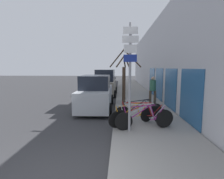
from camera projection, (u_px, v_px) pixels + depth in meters
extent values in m
plane|color=#333335|center=(105.00, 97.00, 14.93)|extent=(80.00, 80.00, 0.00)
cube|color=gray|center=(133.00, 92.00, 17.58)|extent=(3.20, 32.00, 0.15)
cube|color=#BCBCC1|center=(151.00, 60.00, 17.11)|extent=(0.20, 32.00, 6.50)
cube|color=#26598C|center=(190.00, 97.00, 7.35)|extent=(0.03, 2.28, 2.32)
cube|color=#26598C|center=(170.00, 88.00, 10.27)|extent=(0.03, 2.28, 2.32)
cube|color=#26598C|center=(159.00, 84.00, 13.19)|extent=(0.03, 2.28, 2.32)
cube|color=#26598C|center=(152.00, 81.00, 16.11)|extent=(0.03, 2.28, 2.32)
cylinder|color=#939399|center=(130.00, 79.00, 6.35)|extent=(0.09, 0.09, 3.94)
cube|color=white|center=(131.00, 30.00, 6.09)|extent=(0.52, 0.02, 0.25)
cube|color=white|center=(130.00, 39.00, 6.13)|extent=(0.58, 0.02, 0.24)
cube|color=white|center=(130.00, 49.00, 6.17)|extent=(0.46, 0.02, 0.29)
cube|color=navy|center=(130.00, 58.00, 6.21)|extent=(0.47, 0.02, 0.26)
cylinder|color=black|center=(124.00, 121.00, 6.61)|extent=(0.69, 0.19, 0.70)
cylinder|color=black|center=(164.00, 119.00, 6.91)|extent=(0.69, 0.19, 0.70)
cylinder|color=#8C1E72|center=(139.00, 112.00, 6.68)|extent=(0.91, 0.24, 0.57)
cylinder|color=#8C1E72|center=(142.00, 106.00, 6.66)|extent=(1.06, 0.28, 0.09)
cylinder|color=#8C1E72|center=(153.00, 112.00, 6.78)|extent=(0.20, 0.08, 0.50)
cylinder|color=#8C1E72|center=(157.00, 119.00, 6.85)|extent=(0.57, 0.16, 0.08)
cylinder|color=#8C1E72|center=(160.00, 113.00, 6.84)|extent=(0.43, 0.13, 0.56)
cylinder|color=#8C1E72|center=(126.00, 114.00, 6.58)|extent=(0.20, 0.08, 0.60)
cube|color=black|center=(155.00, 106.00, 6.76)|extent=(0.21, 0.12, 0.04)
cylinder|color=#99999E|center=(128.00, 106.00, 6.56)|extent=(0.12, 0.43, 0.02)
cylinder|color=black|center=(120.00, 118.00, 7.00)|extent=(0.70, 0.08, 0.70)
cylinder|color=black|center=(164.00, 118.00, 7.05)|extent=(0.70, 0.08, 0.70)
cylinder|color=#B7B7BC|center=(137.00, 110.00, 6.98)|extent=(1.00, 0.11, 0.57)
cylinder|color=#B7B7BC|center=(139.00, 104.00, 6.95)|extent=(1.16, 0.12, 0.09)
cylinder|color=#B7B7BC|center=(151.00, 111.00, 7.00)|extent=(0.21, 0.05, 0.50)
cylinder|color=#B7B7BC|center=(157.00, 117.00, 7.04)|extent=(0.63, 0.07, 0.08)
cylinder|color=#B7B7BC|center=(159.00, 112.00, 7.01)|extent=(0.47, 0.06, 0.56)
cylinder|color=#B7B7BC|center=(123.00, 111.00, 6.97)|extent=(0.21, 0.05, 0.60)
cube|color=black|center=(154.00, 104.00, 6.97)|extent=(0.21, 0.09, 0.04)
cylinder|color=#99999E|center=(125.00, 104.00, 6.93)|extent=(0.05, 0.44, 0.02)
cylinder|color=black|center=(116.00, 120.00, 6.89)|extent=(0.57, 0.38, 0.65)
cylinder|color=black|center=(147.00, 115.00, 7.66)|extent=(0.57, 0.38, 0.65)
cylinder|color=orange|center=(128.00, 111.00, 7.14)|extent=(0.77, 0.50, 0.54)
cylinder|color=orange|center=(130.00, 105.00, 7.15)|extent=(0.89, 0.57, 0.08)
cylinder|color=orange|center=(138.00, 110.00, 7.40)|extent=(0.18, 0.13, 0.47)
cylinder|color=orange|center=(142.00, 115.00, 7.53)|extent=(0.48, 0.32, 0.08)
cylinder|color=orange|center=(143.00, 109.00, 7.54)|extent=(0.37, 0.25, 0.52)
cylinder|color=orange|center=(118.00, 113.00, 6.90)|extent=(0.18, 0.13, 0.56)
cube|color=black|center=(140.00, 104.00, 7.41)|extent=(0.21, 0.17, 0.04)
cylinder|color=#99999E|center=(119.00, 106.00, 6.90)|extent=(0.25, 0.39, 0.02)
cylinder|color=black|center=(122.00, 114.00, 7.75)|extent=(0.66, 0.19, 0.66)
cylinder|color=black|center=(162.00, 117.00, 7.30)|extent=(0.66, 0.19, 0.66)
cylinder|color=red|center=(137.00, 108.00, 7.54)|extent=(0.93, 0.25, 0.55)
cylinder|color=red|center=(139.00, 103.00, 7.49)|extent=(1.08, 0.29, 0.09)
cylinder|color=red|center=(150.00, 109.00, 7.40)|extent=(0.21, 0.08, 0.48)
cylinder|color=red|center=(154.00, 116.00, 7.37)|extent=(0.59, 0.16, 0.08)
cylinder|color=red|center=(157.00, 110.00, 7.32)|extent=(0.44, 0.13, 0.53)
cylinder|color=red|center=(124.00, 108.00, 7.69)|extent=(0.20, 0.08, 0.57)
cube|color=black|center=(152.00, 104.00, 7.34)|extent=(0.21, 0.12, 0.04)
cylinder|color=#99999E|center=(126.00, 102.00, 7.63)|extent=(0.12, 0.43, 0.02)
cylinder|color=black|center=(123.00, 114.00, 7.67)|extent=(0.63, 0.32, 0.68)
cylinder|color=black|center=(156.00, 111.00, 8.34)|extent=(0.63, 0.32, 0.68)
cylinder|color=black|center=(136.00, 106.00, 7.88)|extent=(0.89, 0.45, 0.56)
cylinder|color=black|center=(138.00, 101.00, 7.89)|extent=(1.04, 0.52, 0.09)
cylinder|color=black|center=(147.00, 106.00, 8.11)|extent=(0.20, 0.12, 0.49)
cylinder|color=black|center=(151.00, 111.00, 8.22)|extent=(0.56, 0.29, 0.08)
cylinder|color=black|center=(152.00, 106.00, 8.23)|extent=(0.42, 0.22, 0.54)
cylinder|color=black|center=(125.00, 108.00, 7.67)|extent=(0.20, 0.12, 0.58)
cube|color=black|center=(149.00, 100.00, 8.11)|extent=(0.21, 0.16, 0.04)
cylinder|color=#99999E|center=(127.00, 101.00, 7.67)|extent=(0.21, 0.41, 0.02)
cube|color=#B2B7BC|center=(96.00, 97.00, 10.72)|extent=(1.85, 4.71, 1.10)
cube|color=black|center=(96.00, 82.00, 10.42)|extent=(1.65, 2.46, 0.79)
cylinder|color=black|center=(86.00, 99.00, 12.24)|extent=(0.23, 0.67, 0.66)
cylinder|color=black|center=(112.00, 99.00, 12.19)|extent=(0.23, 0.67, 0.66)
cylinder|color=black|center=(76.00, 109.00, 9.36)|extent=(0.23, 0.67, 0.66)
cylinder|color=black|center=(110.00, 109.00, 9.30)|extent=(0.23, 0.67, 0.66)
cube|color=gray|center=(106.00, 87.00, 16.13)|extent=(1.87, 4.37, 1.15)
cube|color=black|center=(105.00, 75.00, 15.82)|extent=(1.64, 2.29, 1.02)
cylinder|color=black|center=(98.00, 90.00, 17.57)|extent=(0.24, 0.63, 0.62)
cylinder|color=black|center=(116.00, 90.00, 17.45)|extent=(0.24, 0.63, 0.62)
cylinder|color=black|center=(94.00, 94.00, 14.91)|extent=(0.24, 0.63, 0.62)
cylinder|color=black|center=(114.00, 94.00, 14.79)|extent=(0.24, 0.63, 0.62)
cube|color=#51565B|center=(108.00, 82.00, 21.51)|extent=(1.93, 4.73, 1.16)
cube|color=black|center=(107.00, 74.00, 21.20)|extent=(1.66, 2.49, 0.84)
cylinder|color=black|center=(102.00, 84.00, 23.07)|extent=(0.25, 0.65, 0.64)
cylinder|color=black|center=(115.00, 85.00, 22.92)|extent=(0.25, 0.65, 0.64)
cylinder|color=black|center=(99.00, 87.00, 20.21)|extent=(0.25, 0.65, 0.64)
cylinder|color=black|center=(114.00, 87.00, 20.06)|extent=(0.25, 0.65, 0.64)
cylinder|color=#4C3D2D|center=(150.00, 97.00, 11.57)|extent=(0.16, 0.16, 0.87)
cylinder|color=#4C3D2D|center=(155.00, 97.00, 11.58)|extent=(0.16, 0.16, 0.87)
cylinder|color=#33664C|center=(153.00, 85.00, 11.47)|extent=(0.40, 0.40, 0.69)
sphere|color=tan|center=(153.00, 78.00, 11.42)|extent=(0.24, 0.24, 0.24)
cylinder|color=#4C3828|center=(124.00, 86.00, 11.24)|extent=(0.21, 0.21, 2.42)
cylinder|color=#4C3828|center=(125.00, 64.00, 11.41)|extent=(0.20, 0.75, 0.52)
cylinder|color=#4C3828|center=(120.00, 61.00, 10.65)|extent=(0.57, 0.91, 0.76)
cylinder|color=#4C3828|center=(133.00, 59.00, 11.06)|extent=(1.15, 0.20, 1.12)
cylinder|color=#4C3828|center=(127.00, 61.00, 11.19)|extent=(0.46, 0.42, 0.80)
cylinder|color=#4C3828|center=(117.00, 58.00, 11.35)|extent=(1.03, 0.71, 1.16)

